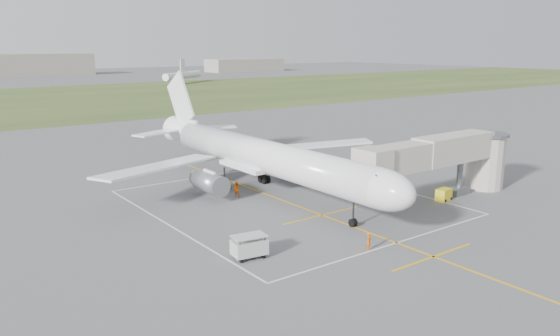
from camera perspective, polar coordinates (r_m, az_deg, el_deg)
ground at (r=63.87m, az=-1.48°, el=-2.75°), size 700.00×700.00×0.00m
grass_strip at (r=184.56m, az=-25.61°, el=6.24°), size 700.00×120.00×0.02m
apron_markings at (r=59.39m, az=1.77°, el=-3.95°), size 28.20×60.00×0.01m
airliner at (r=63.44m, az=-1.89°, el=1.22°), size 38.93×46.75×13.52m
jet_bridge at (r=64.22m, az=17.24°, el=1.11°), size 23.40×5.00×7.20m
gpu_unit at (r=63.83m, az=16.74°, el=-2.69°), size 1.97×1.51×1.36m
baggage_cart at (r=45.08m, az=-3.23°, el=-8.19°), size 3.00×2.07×1.93m
ramp_worker_nose at (r=47.32m, az=9.28°, el=-7.56°), size 0.69×0.62×1.58m
ramp_worker_wing at (r=62.87m, az=-4.60°, el=-2.20°), size 1.08×1.00×1.77m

